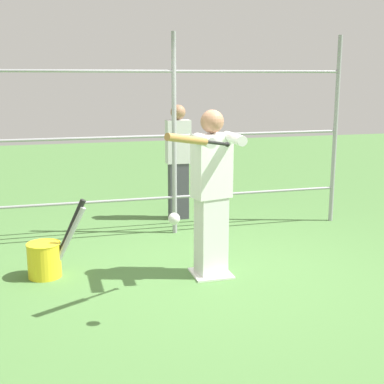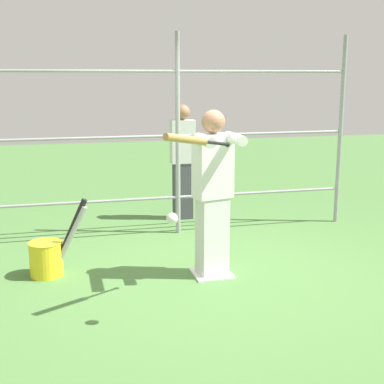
# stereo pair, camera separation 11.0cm
# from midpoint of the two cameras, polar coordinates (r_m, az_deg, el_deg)

# --- Properties ---
(ground_plane) EXTENTS (24.00, 24.00, 0.00)m
(ground_plane) POSITION_cam_midpoint_polar(r_m,az_deg,el_deg) (5.69, 2.71, -8.76)
(ground_plane) COLOR #4C7A3D
(home_plate) EXTENTS (0.40, 0.40, 0.02)m
(home_plate) POSITION_cam_midpoint_polar(r_m,az_deg,el_deg) (5.69, 2.71, -8.67)
(home_plate) COLOR white
(home_plate) RESTS_ON ground
(fence_backstop) EXTENTS (4.70, 0.06, 2.59)m
(fence_backstop) POSITION_cam_midpoint_polar(r_m,az_deg,el_deg) (6.90, -1.07, 6.02)
(fence_backstop) COLOR #939399
(fence_backstop) RESTS_ON ground
(batter) EXTENTS (0.43, 0.65, 1.72)m
(batter) POSITION_cam_midpoint_polar(r_m,az_deg,el_deg) (5.42, 2.86, 0.40)
(batter) COLOR silver
(batter) RESTS_ON ground
(baseball_bat_swinging) EXTENTS (0.72, 0.51, 0.19)m
(baseball_bat_swinging) POSITION_cam_midpoint_polar(r_m,az_deg,el_deg) (4.53, 0.66, 5.57)
(baseball_bat_swinging) COLOR black
(softball_in_flight) EXTENTS (0.10, 0.10, 0.10)m
(softball_in_flight) POSITION_cam_midpoint_polar(r_m,az_deg,el_deg) (4.29, -1.40, -2.85)
(softball_in_flight) COLOR white
(bat_bucket) EXTENTS (0.63, 0.35, 0.83)m
(bat_bucket) POSITION_cam_midpoint_polar(r_m,az_deg,el_deg) (5.77, -14.50, -6.64)
(bat_bucket) COLOR yellow
(bat_bucket) RESTS_ON ground
(bystander_behind_fence) EXTENTS (0.34, 0.21, 1.66)m
(bystander_behind_fence) POSITION_cam_midpoint_polar(r_m,az_deg,el_deg) (7.70, -0.59, 3.41)
(bystander_behind_fence) COLOR #3F3F47
(bystander_behind_fence) RESTS_ON ground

